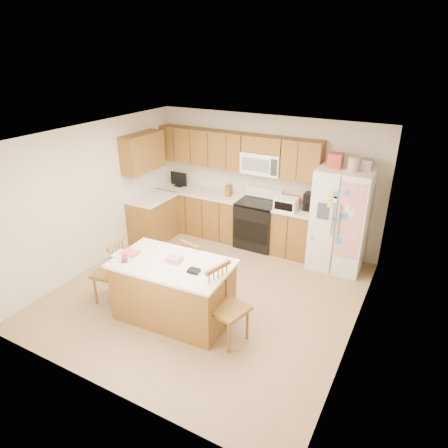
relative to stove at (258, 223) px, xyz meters
The scene contains 9 objects.
ground 1.99m from the stove, 90.00° to the right, with size 4.50×4.50×0.00m, color #82654B.
room_shell 2.16m from the stove, 90.00° to the right, with size 4.60×4.60×2.52m.
cabinetry 1.09m from the stove, behind, with size 3.36×1.56×2.15m.
stove is the anchor object (origin of this frame).
refrigerator 1.63m from the stove, ahead, with size 0.90×0.79×2.04m.
island 2.68m from the stove, 92.44° to the right, with size 1.73×1.05×0.99m.
windsor_chair_left 3.03m from the stove, 113.22° to the right, with size 0.49×0.51×1.03m.
windsor_chair_back 2.01m from the stove, 94.06° to the right, with size 0.47×0.45×0.96m.
windsor_chair_right 2.86m from the stove, 73.93° to the right, with size 0.54×0.56×1.08m.
Camera 1 is at (2.81, -4.62, 3.64)m, focal length 32.00 mm.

